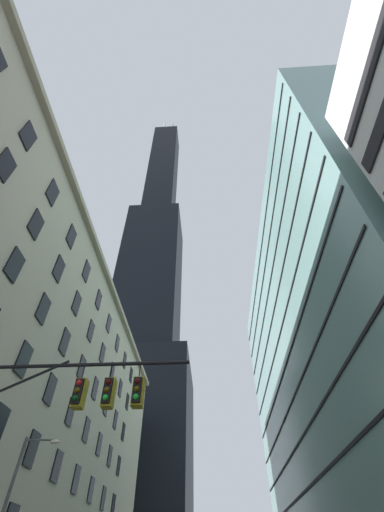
{
  "coord_description": "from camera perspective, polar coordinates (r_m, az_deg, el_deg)",
  "views": [
    {
      "loc": [
        1.79,
        -7.18,
        1.72
      ],
      "look_at": [
        0.12,
        21.83,
        30.44
      ],
      "focal_mm": 22.9,
      "sensor_mm": 36.0,
      "label": 1
    }
  ],
  "objects": [
    {
      "name": "street_lamppost",
      "position": [
        22.92,
        -28.93,
        -33.39
      ],
      "size": [
        2.1,
        0.32,
        7.36
      ],
      "color": "#47474C",
      "rests_on": "sidewalk_left"
    },
    {
      "name": "station_building",
      "position": [
        40.21,
        -29.1,
        -20.51
      ],
      "size": [
        15.48,
        62.07,
        29.72
      ],
      "color": "#B2A88E",
      "rests_on": "ground"
    },
    {
      "name": "traffic_signal_mast",
      "position": [
        13.55,
        -21.86,
        -24.21
      ],
      "size": [
        8.1,
        0.63,
        7.71
      ],
      "color": "black",
      "rests_on": "sidewalk_left"
    },
    {
      "name": "dark_skyscraper",
      "position": [
        108.94,
        -7.9,
        -9.79
      ],
      "size": [
        28.73,
        28.73,
        208.77
      ],
      "color": "black",
      "rests_on": "ground"
    },
    {
      "name": "glass_office_midrise",
      "position": [
        48.18,
        27.05,
        -15.36
      ],
      "size": [
        19.46,
        55.04,
        43.47
      ],
      "color": "gray",
      "rests_on": "ground"
    }
  ]
}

